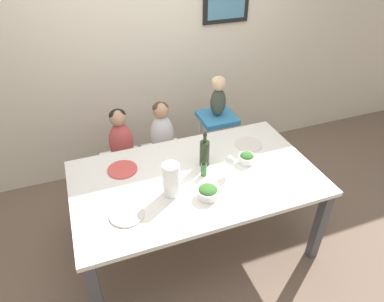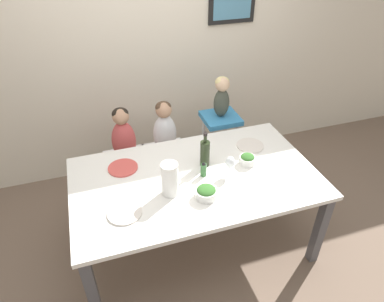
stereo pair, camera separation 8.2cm
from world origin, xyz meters
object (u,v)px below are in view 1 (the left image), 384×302
at_px(chair_far_left, 125,167).
at_px(person_baby_right, 218,94).
at_px(salad_bowl_large, 207,192).
at_px(person_child_left, 120,136).
at_px(person_child_center, 162,128).
at_px(wine_bottle, 205,152).
at_px(chair_far_center, 164,158).
at_px(wine_glass_near, 230,162).
at_px(dinner_plate_front_left, 127,215).
at_px(salad_bowl_small, 247,158).
at_px(dinner_plate_back_right, 248,144).
at_px(dinner_plate_back_left, 122,169).
at_px(paper_towel_roll, 171,180).
at_px(chair_right_highchair, 217,131).

height_order(chair_far_left, person_baby_right, person_baby_right).
bearing_deg(salad_bowl_large, person_baby_right, 62.57).
relative_size(person_child_left, person_child_center, 1.00).
bearing_deg(wine_bottle, person_child_center, 104.19).
distance_m(chair_far_center, person_baby_right, 0.81).
xyz_separation_m(wine_glass_near, dinner_plate_front_left, (-0.82, -0.16, -0.11)).
height_order(salad_bowl_small, dinner_plate_front_left, salad_bowl_small).
height_order(person_baby_right, dinner_plate_front_left, person_baby_right).
distance_m(wine_glass_near, dinner_plate_back_right, 0.45).
relative_size(person_child_center, wine_bottle, 1.78).
relative_size(person_child_center, salad_bowl_large, 3.36).
distance_m(salad_bowl_small, dinner_plate_front_left, 1.04).
xyz_separation_m(person_child_center, wine_bottle, (0.16, -0.64, 0.11)).
height_order(dinner_plate_back_left, dinner_plate_back_right, same).
xyz_separation_m(person_baby_right, paper_towel_roll, (-0.74, -0.87, -0.12)).
bearing_deg(salad_bowl_small, dinner_plate_front_left, -166.37).
xyz_separation_m(chair_far_left, paper_towel_roll, (0.20, -0.87, 0.46)).
bearing_deg(dinner_plate_back_right, dinner_plate_front_left, -158.11).
bearing_deg(wine_bottle, chair_right_highchair, 58.28).
bearing_deg(wine_bottle, dinner_plate_back_left, 166.08).
relative_size(chair_far_center, person_child_center, 0.89).
bearing_deg(wine_glass_near, chair_far_left, 129.88).
distance_m(wine_bottle, dinner_plate_front_left, 0.77).
distance_m(person_child_center, wine_bottle, 0.67).
distance_m(person_child_left, wine_bottle, 0.85).
xyz_separation_m(salad_bowl_small, dinner_plate_back_left, (-0.94, 0.24, -0.04)).
bearing_deg(person_child_left, person_baby_right, 0.03).
relative_size(paper_towel_roll, salad_bowl_large, 1.63).
height_order(chair_far_center, wine_bottle, wine_bottle).
distance_m(wine_bottle, paper_towel_roll, 0.42).
height_order(chair_far_center, salad_bowl_large, salad_bowl_large).
xyz_separation_m(chair_far_center, person_baby_right, (0.56, 0.00, 0.59)).
relative_size(chair_far_left, wine_bottle, 1.59).
relative_size(person_child_center, salad_bowl_small, 4.10).
distance_m(chair_right_highchair, paper_towel_roll, 1.17).
height_order(paper_towel_roll, salad_bowl_large, paper_towel_roll).
distance_m(chair_far_left, chair_far_center, 0.38).
xyz_separation_m(salad_bowl_large, salad_bowl_small, (0.44, 0.26, 0.00)).
relative_size(wine_glass_near, dinner_plate_back_left, 0.72).
bearing_deg(chair_far_center, chair_right_highchair, 0.00).
distance_m(paper_towel_roll, salad_bowl_small, 0.69).
height_order(wine_glass_near, dinner_plate_back_right, wine_glass_near).
relative_size(chair_far_left, person_child_left, 0.89).
xyz_separation_m(person_baby_right, wine_bottle, (-0.39, -0.64, -0.14)).
distance_m(person_child_left, paper_towel_roll, 0.91).
bearing_deg(paper_towel_roll, person_baby_right, 49.89).
relative_size(chair_far_left, person_baby_right, 1.19).
distance_m(wine_bottle, dinner_plate_back_right, 0.48).
height_order(chair_right_highchair, dinner_plate_back_left, chair_right_highchair).
bearing_deg(person_child_center, dinner_plate_back_right, -39.83).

